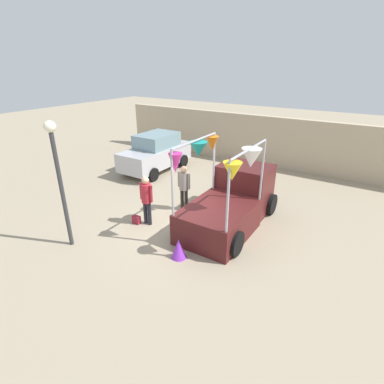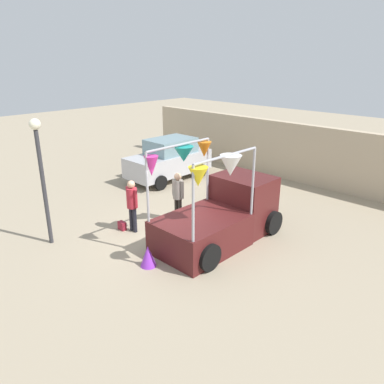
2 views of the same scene
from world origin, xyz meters
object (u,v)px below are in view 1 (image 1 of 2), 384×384
object	(u,v)px
handbag	(136,220)
parked_car	(156,152)
person_customer	(146,196)
person_vendor	(184,184)
street_lamp	(58,168)
folded_kite_bundle_violet	(179,249)
vendor_truck	(232,199)

from	to	relation	value
handbag	parked_car	bearing A→B (deg)	121.51
person_customer	person_vendor	bearing A→B (deg)	74.00
street_lamp	folded_kite_bundle_violet	bearing A→B (deg)	20.87
person_vendor	handbag	size ratio (longest dim) A/B	6.18
street_lamp	folded_kite_bundle_violet	size ratio (longest dim) A/B	6.30
person_customer	folded_kite_bundle_violet	distance (m)	2.39
vendor_truck	folded_kite_bundle_violet	xyz separation A→B (m)	(-0.35, -2.72, -0.57)
folded_kite_bundle_violet	person_vendor	bearing A→B (deg)	121.01
parked_car	street_lamp	world-z (taller)	street_lamp
person_customer	person_vendor	distance (m)	1.64
folded_kite_bundle_violet	vendor_truck	bearing A→B (deg)	82.64
person_customer	handbag	size ratio (longest dim) A/B	6.18
handbag	folded_kite_bundle_violet	distance (m)	2.52
street_lamp	person_vendor	bearing A→B (deg)	67.17
handbag	street_lamp	xyz separation A→B (m)	(-0.81, -2.05, 2.34)
parked_car	person_vendor	xyz separation A→B (m)	(3.71, -2.97, 0.10)
person_vendor	handbag	distance (m)	2.15
parked_car	handbag	world-z (taller)	parked_car
parked_car	person_customer	xyz separation A→B (m)	(3.26, -4.54, 0.10)
parked_car	person_vendor	size ratio (longest dim) A/B	2.31
vendor_truck	folded_kite_bundle_violet	bearing A→B (deg)	-97.36
parked_car	folded_kite_bundle_violet	world-z (taller)	parked_car
person_customer	street_lamp	world-z (taller)	street_lamp
street_lamp	person_customer	bearing A→B (deg)	62.74
person_customer	street_lamp	bearing A→B (deg)	-117.26
vendor_truck	person_customer	world-z (taller)	vendor_truck
handbag	person_customer	bearing A→B (deg)	29.74
person_vendor	folded_kite_bundle_violet	world-z (taller)	person_vendor
street_lamp	vendor_truck	bearing A→B (deg)	48.05
person_vendor	street_lamp	bearing A→B (deg)	-112.83
parked_car	folded_kite_bundle_violet	bearing A→B (deg)	-46.57
parked_car	handbag	size ratio (longest dim) A/B	14.29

